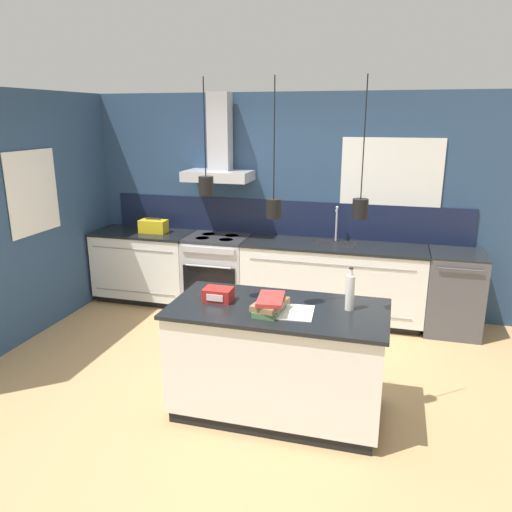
% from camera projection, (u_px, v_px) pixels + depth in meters
% --- Properties ---
extents(ground_plane, '(16.00, 16.00, 0.00)m').
position_uv_depth(ground_plane, '(234.00, 380.00, 4.57)').
color(ground_plane, tan).
rests_on(ground_plane, ground).
extents(wall_back, '(5.60, 2.54, 2.60)m').
position_uv_depth(wall_back, '(280.00, 199.00, 6.06)').
color(wall_back, navy).
rests_on(wall_back, ground_plane).
extents(wall_left, '(0.08, 3.80, 2.60)m').
position_uv_depth(wall_left, '(42.00, 213.00, 5.48)').
color(wall_left, navy).
rests_on(wall_left, ground_plane).
extents(counter_run_left, '(1.25, 0.64, 0.91)m').
position_uv_depth(counter_run_left, '(145.00, 265.00, 6.46)').
color(counter_run_left, black).
rests_on(counter_run_left, ground_plane).
extents(counter_run_sink, '(2.10, 0.64, 1.33)m').
position_uv_depth(counter_run_sink, '(332.00, 281.00, 5.84)').
color(counter_run_sink, black).
rests_on(counter_run_sink, ground_plane).
extents(oven_range, '(0.76, 0.66, 0.91)m').
position_uv_depth(oven_range, '(218.00, 272.00, 6.20)').
color(oven_range, '#B5B5BA').
rests_on(oven_range, ground_plane).
extents(dishwasher, '(0.59, 0.65, 0.91)m').
position_uv_depth(dishwasher, '(453.00, 292.00, 5.50)').
color(dishwasher, '#4C4C51').
rests_on(dishwasher, ground_plane).
extents(kitchen_island, '(1.69, 0.85, 0.91)m').
position_uv_depth(kitchen_island, '(277.00, 360.00, 3.97)').
color(kitchen_island, black).
rests_on(kitchen_island, ground_plane).
extents(bottle_on_island, '(0.07, 0.07, 0.34)m').
position_uv_depth(bottle_on_island, '(350.00, 292.00, 3.76)').
color(bottle_on_island, silver).
rests_on(bottle_on_island, kitchen_island).
extents(book_stack, '(0.25, 0.35, 0.12)m').
position_uv_depth(book_stack, '(270.00, 305.00, 3.74)').
color(book_stack, '#4C7F4C').
rests_on(book_stack, kitchen_island).
extents(red_supply_box, '(0.22, 0.16, 0.10)m').
position_uv_depth(red_supply_box, '(219.00, 295.00, 3.97)').
color(red_supply_box, red).
rests_on(red_supply_box, kitchen_island).
extents(paper_pile, '(0.41, 0.35, 0.01)m').
position_uv_depth(paper_pile, '(287.00, 312.00, 3.75)').
color(paper_pile, silver).
rests_on(paper_pile, kitchen_island).
extents(yellow_toolbox, '(0.34, 0.18, 0.19)m').
position_uv_depth(yellow_toolbox, '(153.00, 226.00, 6.27)').
color(yellow_toolbox, gold).
rests_on(yellow_toolbox, counter_run_left).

